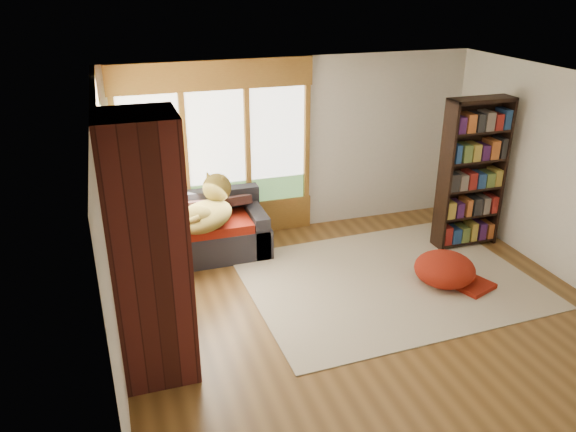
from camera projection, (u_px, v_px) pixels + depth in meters
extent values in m
plane|color=brown|center=(364.00, 309.00, 6.65)|extent=(5.50, 5.50, 0.00)
plane|color=white|center=(378.00, 88.00, 5.61)|extent=(5.50, 5.50, 0.00)
cube|color=silver|center=(297.00, 146.00, 8.31)|extent=(5.50, 0.04, 2.60)
cube|color=silver|center=(525.00, 338.00, 3.95)|extent=(5.50, 0.04, 2.60)
cube|color=silver|center=(108.00, 242.00, 5.35)|extent=(0.04, 5.00, 2.60)
cube|color=silver|center=(573.00, 181.00, 6.91)|extent=(0.04, 5.00, 2.60)
cube|color=olive|center=(217.00, 151.00, 7.93)|extent=(2.82, 0.10, 1.90)
cube|color=white|center=(217.00, 151.00, 7.93)|extent=(2.54, 0.09, 1.62)
cube|color=olive|center=(107.00, 194.00, 6.39)|extent=(0.10, 2.62, 1.90)
cube|color=white|center=(107.00, 194.00, 6.39)|extent=(0.09, 2.36, 1.62)
cube|color=gray|center=(104.00, 140.00, 6.96)|extent=(0.03, 0.72, 0.90)
cube|color=#471914|center=(149.00, 253.00, 5.15)|extent=(0.70, 0.70, 2.60)
cube|color=black|center=(195.00, 240.00, 7.89)|extent=(2.20, 0.90, 0.42)
cube|color=black|center=(190.00, 205.00, 8.03)|extent=(2.20, 0.20, 0.38)
cube|color=black|center=(264.00, 225.00, 8.13)|extent=(0.20, 0.90, 0.60)
cube|color=#981A09|center=(188.00, 227.00, 7.65)|extent=(1.90, 0.66, 0.12)
cube|color=black|center=(153.00, 268.00, 7.14)|extent=(0.90, 2.20, 0.42)
cube|color=black|center=(121.00, 244.00, 6.88)|extent=(0.20, 2.20, 0.38)
cube|color=black|center=(161.00, 302.00, 6.23)|extent=(0.90, 0.20, 0.60)
cube|color=#981A09|center=(164.00, 260.00, 6.76)|extent=(0.66, 1.20, 0.12)
cube|color=#981A09|center=(156.00, 229.00, 7.59)|extent=(0.66, 0.66, 0.12)
cube|color=silver|center=(388.00, 280.00, 7.26)|extent=(3.66, 2.85, 0.01)
cube|color=black|center=(499.00, 171.00, 7.96)|extent=(0.04, 0.31, 2.14)
cube|color=black|center=(445.00, 178.00, 7.71)|extent=(0.04, 0.31, 2.14)
cube|color=black|center=(466.00, 171.00, 7.96)|extent=(0.92, 0.02, 2.14)
cube|color=black|center=(463.00, 240.00, 8.24)|extent=(0.84, 0.29, 0.03)
cube|color=black|center=(467.00, 214.00, 8.08)|extent=(0.84, 0.29, 0.03)
cube|color=black|center=(470.00, 187.00, 7.92)|extent=(0.84, 0.29, 0.03)
cube|color=black|center=(474.00, 160.00, 7.75)|extent=(0.84, 0.29, 0.03)
cube|color=black|center=(478.00, 131.00, 7.59)|extent=(0.84, 0.29, 0.03)
cube|color=black|center=(482.00, 101.00, 7.43)|extent=(0.84, 0.29, 0.03)
cube|color=#726659|center=(473.00, 175.00, 7.82)|extent=(0.80, 0.23, 1.98)
ellipsoid|color=#981A09|center=(445.00, 268.00, 7.11)|extent=(0.99, 0.99, 0.41)
ellipsoid|color=olive|center=(205.00, 212.00, 7.35)|extent=(1.09, 1.13, 0.32)
sphere|color=olive|center=(217.00, 192.00, 7.58)|extent=(0.55, 0.55, 0.39)
cone|color=olive|center=(214.00, 183.00, 7.47)|extent=(0.20, 0.20, 0.17)
ellipsoid|color=#361B16|center=(148.00, 240.00, 6.74)|extent=(0.52, 0.75, 0.24)
sphere|color=#361B16|center=(143.00, 223.00, 6.91)|extent=(0.31, 0.31, 0.29)
cone|color=#361B16|center=(143.00, 216.00, 6.83)|extent=(0.11, 0.11, 0.13)
cube|color=#331C19|center=(239.00, 191.00, 8.04)|extent=(0.45, 0.12, 0.45)
cube|color=#331C19|center=(197.00, 195.00, 7.87)|extent=(0.45, 0.12, 0.45)
cube|color=#331C19|center=(131.00, 216.00, 7.20)|extent=(0.45, 0.12, 0.45)
cube|color=#331C19|center=(138.00, 253.00, 6.24)|extent=(0.45, 0.12, 0.45)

